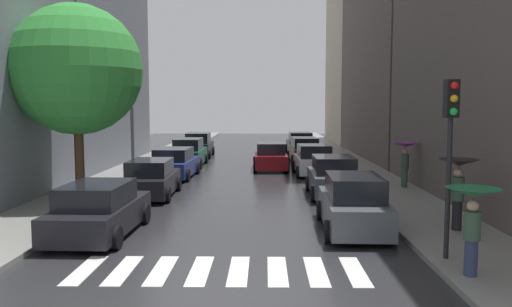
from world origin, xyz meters
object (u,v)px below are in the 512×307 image
(car_midroad, at_px, (271,157))
(parked_car_left_second, at_px, (151,179))
(parked_car_left_third, at_px, (174,164))
(pedestrian_by_kerb, at_px, (473,209))
(pedestrian_foreground, at_px, (405,154))
(parked_car_right_fourth, at_px, (304,151))
(street_tree_left, at_px, (77,70))
(pedestrian_near_tree, at_px, (458,176))
(parked_car_right_second, at_px, (333,178))
(parked_car_right_third, at_px, (314,161))
(traffic_light_right_corner, at_px, (451,129))
(parked_car_left_fourth, at_px, (189,153))
(parked_car_right_nearest, at_px, (353,205))
(parked_car_left_nearest, at_px, (99,211))
(lamp_post_left, at_px, (132,105))
(parked_car_left_fifth, at_px, (199,146))
(parked_car_right_fifth, at_px, (300,144))

(car_midroad, bearing_deg, parked_car_left_second, 149.52)
(parked_car_left_third, bearing_deg, pedestrian_by_kerb, -147.54)
(car_midroad, relative_size, pedestrian_foreground, 2.19)
(parked_car_right_fourth, relative_size, street_tree_left, 0.63)
(car_midroad, bearing_deg, pedestrian_near_tree, -162.38)
(parked_car_right_second, relative_size, parked_car_right_third, 1.05)
(parked_car_right_second, relative_size, traffic_light_right_corner, 0.99)
(parked_car_left_fourth, bearing_deg, parked_car_right_fourth, -72.08)
(parked_car_right_nearest, relative_size, pedestrian_near_tree, 2.12)
(pedestrian_by_kerb, distance_m, traffic_light_right_corner, 2.09)
(traffic_light_right_corner, bearing_deg, pedestrian_foreground, 80.00)
(parked_car_left_nearest, relative_size, parked_car_right_second, 1.09)
(car_midroad, height_order, lamp_post_left, lamp_post_left)
(street_tree_left, distance_m, traffic_light_right_corner, 14.05)
(car_midroad, bearing_deg, pedestrian_by_kerb, -169.57)
(parked_car_left_nearest, xyz_separation_m, parked_car_right_fourth, (7.56, 19.90, 0.04))
(parked_car_left_fourth, distance_m, pedestrian_near_tree, 20.26)
(parked_car_left_third, relative_size, parked_car_left_fourth, 1.00)
(parked_car_left_fifth, distance_m, parked_car_right_fifth, 8.22)
(parked_car_right_third, height_order, pedestrian_by_kerb, pedestrian_by_kerb)
(parked_car_right_fifth, distance_m, pedestrian_near_tree, 26.02)
(parked_car_right_fourth, bearing_deg, parked_car_right_nearest, 177.40)
(parked_car_left_third, xyz_separation_m, parked_car_right_fourth, (7.47, 7.66, 0.04))
(parked_car_left_fifth, bearing_deg, parked_car_left_fourth, -179.48)
(parked_car_left_fourth, distance_m, lamp_post_left, 7.72)
(traffic_light_right_corner, bearing_deg, parked_car_right_fifth, 93.14)
(lamp_post_left, bearing_deg, pedestrian_by_kerb, -52.74)
(parked_car_right_nearest, bearing_deg, parked_car_right_third, 1.49)
(parked_car_left_fifth, distance_m, traffic_light_right_corner, 27.68)
(parked_car_left_third, relative_size, lamp_post_left, 0.73)
(parked_car_left_second, bearing_deg, parked_car_left_nearest, 178.08)
(parked_car_right_nearest, distance_m, car_midroad, 15.23)
(parked_car_left_nearest, xyz_separation_m, pedestrian_near_tree, (10.59, 0.25, 1.02))
(car_midroad, distance_m, pedestrian_foreground, 9.55)
(parked_car_right_nearest, height_order, traffic_light_right_corner, traffic_light_right_corner)
(parked_car_right_third, relative_size, street_tree_left, 0.54)
(parked_car_left_third, height_order, parked_car_left_fourth, parked_car_left_fourth)
(parked_car_right_fifth, height_order, street_tree_left, street_tree_left)
(parked_car_left_third, height_order, pedestrian_near_tree, pedestrian_near_tree)
(street_tree_left, bearing_deg, parked_car_left_fifth, 82.80)
(pedestrian_foreground, relative_size, lamp_post_left, 0.32)
(car_midroad, bearing_deg, parked_car_right_fourth, -30.64)
(pedestrian_near_tree, bearing_deg, pedestrian_foreground, -159.97)
(traffic_light_right_corner, xyz_separation_m, lamp_post_left, (-11.00, 13.30, 0.57))
(street_tree_left, xyz_separation_m, traffic_light_right_corner, (11.63, -7.63, -1.91))
(parked_car_right_third, distance_m, lamp_post_left, 10.19)
(parked_car_left_nearest, height_order, parked_car_left_fifth, parked_car_left_fifth)
(pedestrian_by_kerb, height_order, traffic_light_right_corner, traffic_light_right_corner)
(parked_car_left_nearest, bearing_deg, car_midroad, -17.05)
(parked_car_right_third, xyz_separation_m, pedestrian_by_kerb, (1.78, -17.37, 0.84))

